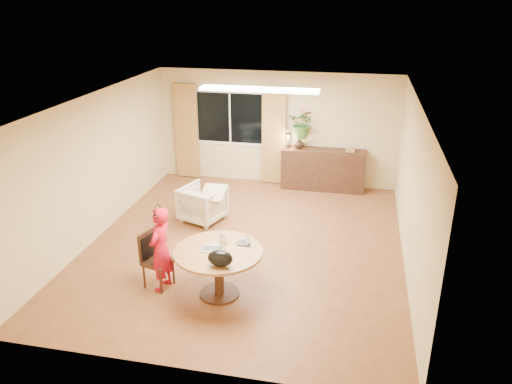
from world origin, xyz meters
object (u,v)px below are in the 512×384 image
at_px(dining_chair, 158,260).
at_px(armchair, 203,204).
at_px(child, 161,249).
at_px(sideboard, 323,170).
at_px(dining_table, 219,260).

bearing_deg(dining_chair, armchair, 107.81).
bearing_deg(dining_chair, child, -9.23).
bearing_deg(sideboard, dining_table, -103.97).
height_order(dining_chair, child, child).
xyz_separation_m(child, sideboard, (2.05, 4.63, -0.20)).
height_order(dining_table, armchair, dining_table).
height_order(armchair, sideboard, sideboard).
relative_size(dining_table, armchair, 1.67).
distance_m(child, armchair, 2.48).
bearing_deg(dining_chair, dining_table, 14.47).
relative_size(dining_table, child, 0.98).
height_order(dining_table, dining_chair, dining_chair).
height_order(dining_chair, sideboard, sideboard).
xyz_separation_m(dining_chair, child, (0.08, -0.04, 0.22)).
bearing_deg(dining_table, child, -179.86).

